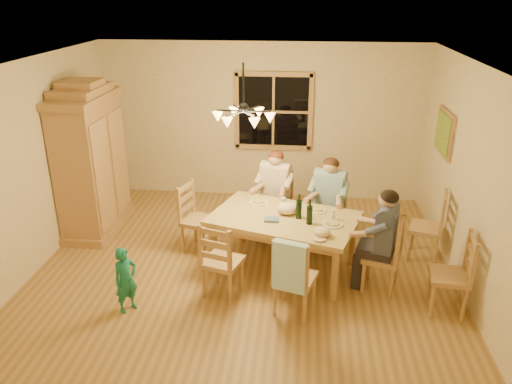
# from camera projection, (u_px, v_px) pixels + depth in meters

# --- Properties ---
(floor) EXTENTS (5.50, 5.50, 0.00)m
(floor) POSITION_uv_depth(u_px,v_px,m) (245.00, 264.00, 6.82)
(floor) COLOR olive
(floor) RESTS_ON ground
(ceiling) EXTENTS (5.50, 5.00, 0.02)m
(ceiling) POSITION_uv_depth(u_px,v_px,m) (243.00, 63.00, 5.79)
(ceiling) COLOR white
(ceiling) RESTS_ON wall_back
(wall_back) EXTENTS (5.50, 0.02, 2.70)m
(wall_back) POSITION_uv_depth(u_px,v_px,m) (262.00, 122.00, 8.60)
(wall_back) COLOR beige
(wall_back) RESTS_ON floor
(wall_left) EXTENTS (0.02, 5.00, 2.70)m
(wall_left) POSITION_uv_depth(u_px,v_px,m) (37.00, 164.00, 6.56)
(wall_left) COLOR beige
(wall_left) RESTS_ON floor
(wall_right) EXTENTS (0.02, 5.00, 2.70)m
(wall_right) POSITION_uv_depth(u_px,v_px,m) (469.00, 179.00, 6.05)
(wall_right) COLOR beige
(wall_right) RESTS_ON floor
(window) EXTENTS (1.30, 0.06, 1.30)m
(window) POSITION_uv_depth(u_px,v_px,m) (273.00, 112.00, 8.48)
(window) COLOR black
(window) RESTS_ON wall_back
(painting) EXTENTS (0.06, 0.78, 0.64)m
(painting) POSITION_uv_depth(u_px,v_px,m) (444.00, 133.00, 7.06)
(painting) COLOR #A16D46
(painting) RESTS_ON wall_right
(chandelier) EXTENTS (0.77, 0.68, 0.71)m
(chandelier) POSITION_uv_depth(u_px,v_px,m) (244.00, 115.00, 6.03)
(chandelier) COLOR black
(chandelier) RESTS_ON ceiling
(armoire) EXTENTS (0.66, 1.40, 2.30)m
(armoire) POSITION_uv_depth(u_px,v_px,m) (92.00, 164.00, 7.47)
(armoire) COLOR #A16D46
(armoire) RESTS_ON floor
(dining_table) EXTENTS (2.10, 1.63, 0.76)m
(dining_table) POSITION_uv_depth(u_px,v_px,m) (284.00, 223.00, 6.49)
(dining_table) COLOR tan
(dining_table) RESTS_ON floor
(chair_far_left) EXTENTS (0.55, 0.53, 0.99)m
(chair_far_left) POSITION_uv_depth(u_px,v_px,m) (275.00, 216.00, 7.54)
(chair_far_left) COLOR #AF7B4D
(chair_far_left) RESTS_ON floor
(chair_far_right) EXTENTS (0.55, 0.53, 0.99)m
(chair_far_right) POSITION_uv_depth(u_px,v_px,m) (327.00, 226.00, 7.24)
(chair_far_right) COLOR #AF7B4D
(chair_far_right) RESTS_ON floor
(chair_near_left) EXTENTS (0.55, 0.53, 0.99)m
(chair_near_left) POSITION_uv_depth(u_px,v_px,m) (223.00, 272.00, 6.06)
(chair_near_left) COLOR #AF7B4D
(chair_near_left) RESTS_ON floor
(chair_near_right) EXTENTS (0.55, 0.53, 0.99)m
(chair_near_right) POSITION_uv_depth(u_px,v_px,m) (295.00, 289.00, 5.72)
(chair_near_right) COLOR #AF7B4D
(chair_near_right) RESTS_ON floor
(chair_end_left) EXTENTS (0.53, 0.55, 0.99)m
(chair_end_left) POSITION_uv_depth(u_px,v_px,m) (199.00, 230.00, 7.10)
(chair_end_left) COLOR #AF7B4D
(chair_end_left) RESTS_ON floor
(chair_end_right) EXTENTS (0.53, 0.55, 0.99)m
(chair_end_right) POSITION_uv_depth(u_px,v_px,m) (380.00, 267.00, 6.16)
(chair_end_right) COLOR #AF7B4D
(chair_end_right) RESTS_ON floor
(adult_woman) EXTENTS (0.49, 0.51, 0.87)m
(adult_woman) POSITION_uv_depth(u_px,v_px,m) (275.00, 183.00, 7.33)
(adult_woman) COLOR beige
(adult_woman) RESTS_ON floor
(adult_plaid_man) EXTENTS (0.49, 0.51, 0.87)m
(adult_plaid_man) POSITION_uv_depth(u_px,v_px,m) (329.00, 191.00, 7.03)
(adult_plaid_man) COLOR teal
(adult_plaid_man) RESTS_ON floor
(adult_slate_man) EXTENTS (0.51, 0.49, 0.87)m
(adult_slate_man) POSITION_uv_depth(u_px,v_px,m) (385.00, 228.00, 5.96)
(adult_slate_man) COLOR #424B6A
(adult_slate_man) RESTS_ON floor
(towel) EXTENTS (0.39, 0.21, 0.58)m
(towel) POSITION_uv_depth(u_px,v_px,m) (290.00, 267.00, 5.41)
(towel) COLOR #ADD9EB
(towel) RESTS_ON chair_near_right
(wine_bottle_a) EXTENTS (0.08, 0.08, 0.33)m
(wine_bottle_a) POSITION_uv_depth(u_px,v_px,m) (299.00, 206.00, 6.35)
(wine_bottle_a) COLOR black
(wine_bottle_a) RESTS_ON dining_table
(wine_bottle_b) EXTENTS (0.08, 0.08, 0.33)m
(wine_bottle_b) POSITION_uv_depth(u_px,v_px,m) (310.00, 212.00, 6.20)
(wine_bottle_b) COLOR black
(wine_bottle_b) RESTS_ON dining_table
(plate_woman) EXTENTS (0.26, 0.26, 0.02)m
(plate_woman) POSITION_uv_depth(u_px,v_px,m) (259.00, 202.00, 6.86)
(plate_woman) COLOR white
(plate_woman) RESTS_ON dining_table
(plate_plaid) EXTENTS (0.26, 0.26, 0.02)m
(plate_plaid) POSITION_uv_depth(u_px,v_px,m) (316.00, 210.00, 6.62)
(plate_plaid) COLOR white
(plate_plaid) RESTS_ON dining_table
(plate_slate) EXTENTS (0.26, 0.26, 0.02)m
(plate_slate) POSITION_uv_depth(u_px,v_px,m) (332.00, 224.00, 6.23)
(plate_slate) COLOR white
(plate_slate) RESTS_ON dining_table
(wine_glass_a) EXTENTS (0.06, 0.06, 0.14)m
(wine_glass_a) POSITION_uv_depth(u_px,v_px,m) (283.00, 202.00, 6.70)
(wine_glass_a) COLOR silver
(wine_glass_a) RESTS_ON dining_table
(wine_glass_b) EXTENTS (0.06, 0.06, 0.14)m
(wine_glass_b) POSITION_uv_depth(u_px,v_px,m) (333.00, 215.00, 6.34)
(wine_glass_b) COLOR silver
(wine_glass_b) RESTS_ON dining_table
(cap) EXTENTS (0.20, 0.20, 0.11)m
(cap) POSITION_uv_depth(u_px,v_px,m) (322.00, 232.00, 5.93)
(cap) COLOR #CFB48A
(cap) RESTS_ON dining_table
(napkin) EXTENTS (0.21, 0.19, 0.03)m
(napkin) POSITION_uv_depth(u_px,v_px,m) (271.00, 219.00, 6.34)
(napkin) COLOR #4C628B
(napkin) RESTS_ON dining_table
(cloth_bundle) EXTENTS (0.28, 0.22, 0.15)m
(cloth_bundle) POSITION_uv_depth(u_px,v_px,m) (287.00, 209.00, 6.50)
(cloth_bundle) COLOR beige
(cloth_bundle) RESTS_ON dining_table
(child) EXTENTS (0.33, 0.35, 0.81)m
(child) POSITION_uv_depth(u_px,v_px,m) (126.00, 280.00, 5.72)
(child) COLOR #1B796B
(child) RESTS_ON floor
(chair_spare_front) EXTENTS (0.47, 0.48, 0.99)m
(chair_spare_front) POSITION_uv_depth(u_px,v_px,m) (447.00, 287.00, 5.75)
(chair_spare_front) COLOR #AF7B4D
(chair_spare_front) RESTS_ON floor
(chair_spare_back) EXTENTS (0.53, 0.54, 0.99)m
(chair_spare_back) POSITION_uv_depth(u_px,v_px,m) (425.00, 238.00, 6.89)
(chair_spare_back) COLOR #AF7B4D
(chair_spare_back) RESTS_ON floor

